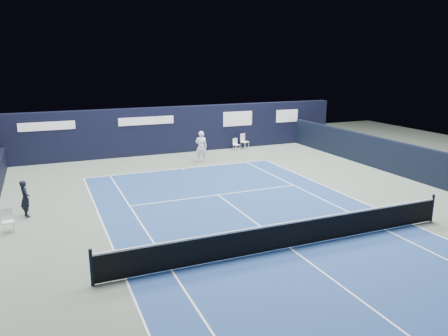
{
  "coord_description": "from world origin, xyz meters",
  "views": [
    {
      "loc": [
        -7.32,
        -11.64,
        6.17
      ],
      "look_at": [
        0.27,
        6.3,
        1.3
      ],
      "focal_mm": 35.0,
      "sensor_mm": 36.0,
      "label": 1
    }
  ],
  "objects_px": {
    "folding_chair_back_b": "(244,140)",
    "tennis_net": "(290,234)",
    "folding_chair_back_a": "(235,142)",
    "tennis_player": "(201,146)",
    "line_judge_chair": "(7,219)"
  },
  "relations": [
    {
      "from": "folding_chair_back_b",
      "to": "tennis_player",
      "type": "distance_m",
      "value": 4.95
    },
    {
      "from": "folding_chair_back_a",
      "to": "tennis_net",
      "type": "bearing_deg",
      "value": -119.2
    },
    {
      "from": "line_judge_chair",
      "to": "folding_chair_back_a",
      "type": "bearing_deg",
      "value": 31.06
    },
    {
      "from": "folding_chair_back_a",
      "to": "tennis_player",
      "type": "relative_size",
      "value": 0.43
    },
    {
      "from": "line_judge_chair",
      "to": "tennis_player",
      "type": "distance_m",
      "value": 13.05
    },
    {
      "from": "folding_chair_back_b",
      "to": "line_judge_chair",
      "type": "relative_size",
      "value": 1.2
    },
    {
      "from": "folding_chair_back_a",
      "to": "folding_chair_back_b",
      "type": "xyz_separation_m",
      "value": [
        0.74,
        0.19,
        0.06
      ]
    },
    {
      "from": "line_judge_chair",
      "to": "tennis_net",
      "type": "relative_size",
      "value": 0.07
    },
    {
      "from": "folding_chair_back_a",
      "to": "line_judge_chair",
      "type": "bearing_deg",
      "value": -154.47
    },
    {
      "from": "line_judge_chair",
      "to": "tennis_player",
      "type": "relative_size",
      "value": 0.46
    },
    {
      "from": "line_judge_chair",
      "to": "tennis_net",
      "type": "bearing_deg",
      "value": -36.63
    },
    {
      "from": "folding_chair_back_b",
      "to": "tennis_net",
      "type": "bearing_deg",
      "value": -135.18
    },
    {
      "from": "folding_chair_back_a",
      "to": "tennis_net",
      "type": "relative_size",
      "value": 0.06
    },
    {
      "from": "folding_chair_back_b",
      "to": "tennis_net",
      "type": "distance_m",
      "value": 16.81
    },
    {
      "from": "folding_chair_back_a",
      "to": "tennis_player",
      "type": "bearing_deg",
      "value": -155.58
    }
  ]
}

